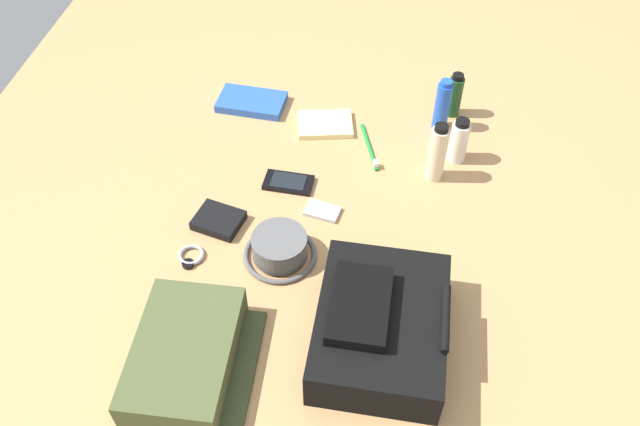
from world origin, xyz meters
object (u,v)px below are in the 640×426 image
backpack (380,325)px  notepad (325,124)px  media_player (321,211)px  toothbrush (370,149)px  cell_phone (288,183)px  deodorant_spray (442,105)px  toiletry_pouch (187,356)px  wallet (219,220)px  shampoo_bottle (455,95)px  paperback_novel (252,102)px  wristwatch (191,256)px  bucket_hat (280,248)px  toothpaste_tube (459,141)px  lotion_bottle (437,153)px

backpack → notepad: bearing=-162.2°
media_player → notepad: (-0.32, -0.04, 0.00)m
media_player → toothbrush: bearing=158.1°
backpack → toothbrush: bearing=-172.3°
cell_phone → media_player: cell_phone is taller
deodorant_spray → toothbrush: 0.23m
toiletry_pouch → wallet: 0.38m
shampoo_bottle → wallet: 0.75m
backpack → deodorant_spray: 0.72m
wallet → notepad: wallet is taller
paperback_novel → wristwatch: 0.57m
toiletry_pouch → wristwatch: bearing=-164.1°
paperback_novel → wallet: bearing=2.9°
bucket_hat → notepad: 0.47m
cell_phone → toothpaste_tube: bearing=111.3°
paperback_novel → wristwatch: (0.57, -0.01, -0.00)m
toothbrush → bucket_hat: bearing=-23.3°
backpack → toothbrush: 0.59m
toothbrush → wallet: 0.46m
backpack → shampoo_bottle: (-0.77, 0.13, 0.01)m
lotion_bottle → wristwatch: bearing=-56.7°
bucket_hat → wallet: size_ratio=1.57×
shampoo_bottle → deodorant_spray: bearing=-27.2°
paperback_novel → notepad: bearing=75.0°
deodorant_spray → lotion_bottle: lotion_bottle is taller
wristwatch → lotion_bottle: bearing=123.3°
toothpaste_tube → notepad: bearing=-101.6°
toothbrush → notepad: 0.16m
toothpaste_tube → notepad: (-0.07, -0.36, -0.05)m
bucket_hat → media_player: size_ratio=1.86×
shampoo_bottle → cell_phone: shampoo_bottle is taller
toiletry_pouch → shampoo_bottle: (-0.89, 0.51, 0.03)m
lotion_bottle → notepad: bearing=-116.3°
toothpaste_tube → media_player: (0.25, -0.32, -0.06)m
backpack → lotion_bottle: size_ratio=2.01×
toothpaste_tube → cell_phone: (0.16, -0.42, -0.06)m
cell_phone → notepad: 0.25m
toiletry_pouch → notepad: bearing=168.3°
shampoo_bottle → toothbrush: shampoo_bottle is taller
backpack → cell_phone: (-0.42, -0.27, -0.05)m
bucket_hat → lotion_bottle: size_ratio=1.01×
deodorant_spray → paperback_novel: size_ratio=0.80×
toiletry_pouch → deodorant_spray: deodorant_spray is taller
backpack → wristwatch: (-0.15, -0.45, -0.05)m
deodorant_spray → toothbrush: size_ratio=0.89×
backpack → notepad: (-0.66, -0.21, -0.05)m
notepad → paperback_novel: bearing=-116.6°
media_player → bucket_hat: bearing=-25.6°
toiletry_pouch → cell_phone: bearing=169.3°
media_player → toothbrush: size_ratio=0.53×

